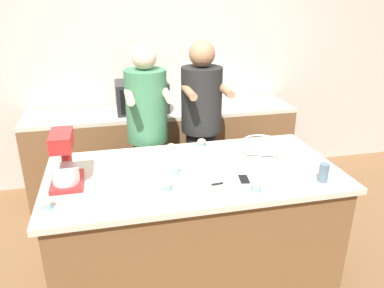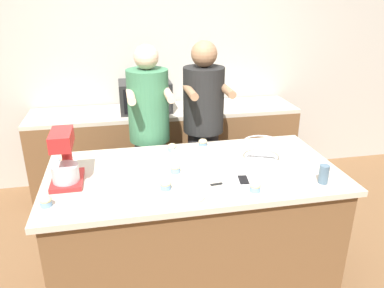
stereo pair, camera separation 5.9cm
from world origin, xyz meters
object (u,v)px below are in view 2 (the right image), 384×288
(stand_mixer, at_px, (65,160))
(small_plate, at_px, (191,197))
(cell_phone, at_px, (243,180))
(cupcake_3, at_px, (203,143))
(knife, at_px, (224,183))
(microwave_oven, at_px, (145,96))
(cupcake_6, at_px, (46,201))
(cupcake_5, at_px, (175,168))
(person_left, at_px, (150,139))
(person_right, at_px, (203,134))
(mixing_bowl, at_px, (262,152))
(cupcake_2, at_px, (63,159))
(cupcake_4, at_px, (165,185))
(cupcake_0, at_px, (172,147))
(drinking_glass, at_px, (324,174))
(cupcake_1, at_px, (255,187))
(baking_tray, at_px, (196,156))

(stand_mixer, relative_size, small_plate, 2.19)
(cell_phone, xyz_separation_m, cupcake_3, (-0.13, 0.65, 0.03))
(knife, bearing_deg, stand_mixer, 167.57)
(microwave_oven, bearing_deg, cupcake_6, -112.77)
(cupcake_3, bearing_deg, cell_phone, -79.00)
(stand_mixer, height_order, cupcake_5, stand_mixer)
(stand_mixer, bearing_deg, cupcake_5, 0.49)
(stand_mixer, xyz_separation_m, cupcake_6, (-0.09, -0.28, -0.13))
(person_left, height_order, person_right, person_right)
(stand_mixer, relative_size, cupcake_3, 5.11)
(knife, distance_m, cupcake_5, 0.37)
(stand_mixer, height_order, mixing_bowl, stand_mixer)
(microwave_oven, height_order, cupcake_5, microwave_oven)
(small_plate, distance_m, cupcake_5, 0.37)
(person_right, relative_size, knife, 7.73)
(mixing_bowl, bearing_deg, cupcake_2, 168.80)
(person_right, height_order, mixing_bowl, person_right)
(cell_phone, distance_m, cupcake_6, 1.24)
(small_plate, bearing_deg, cell_phone, 21.26)
(mixing_bowl, relative_size, small_plate, 1.69)
(small_plate, bearing_deg, cupcake_4, 133.98)
(person_right, distance_m, cupcake_6, 1.56)
(cupcake_2, relative_size, cupcake_6, 1.00)
(person_right, distance_m, cupcake_4, 1.07)
(knife, relative_size, cupcake_6, 3.12)
(stand_mixer, bearing_deg, small_plate, -25.70)
(person_right, height_order, cupcake_2, person_right)
(person_left, relative_size, person_right, 0.99)
(knife, bearing_deg, small_plate, -150.39)
(cupcake_5, bearing_deg, cupcake_4, -113.39)
(stand_mixer, xyz_separation_m, small_plate, (0.76, -0.36, -0.15))
(cell_phone, height_order, cupcake_4, cupcake_4)
(cupcake_4, relative_size, cupcake_6, 1.00)
(small_plate, bearing_deg, cupcake_0, 90.05)
(cell_phone, bearing_deg, cupcake_4, -179.18)
(cupcake_4, bearing_deg, knife, 0.05)
(mixing_bowl, height_order, cell_phone, mixing_bowl)
(microwave_oven, height_order, knife, microwave_oven)
(cupcake_2, bearing_deg, drinking_glass, -21.29)
(cell_phone, xyz_separation_m, cupcake_6, (-1.23, -0.07, 0.03))
(person_right, relative_size, cupcake_2, 24.15)
(cupcake_2, xyz_separation_m, cupcake_3, (1.08, 0.11, 0.00))
(person_left, relative_size, drinking_glass, 13.38)
(cupcake_3, distance_m, cupcake_6, 1.32)
(cupcake_5, bearing_deg, microwave_oven, 92.97)
(cupcake_1, bearing_deg, knife, 139.50)
(cupcake_2, bearing_deg, person_right, 19.67)
(cupcake_2, distance_m, cupcake_3, 1.08)
(cupcake_1, bearing_deg, baking_tray, 113.65)
(cell_phone, relative_size, cupcake_4, 2.17)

